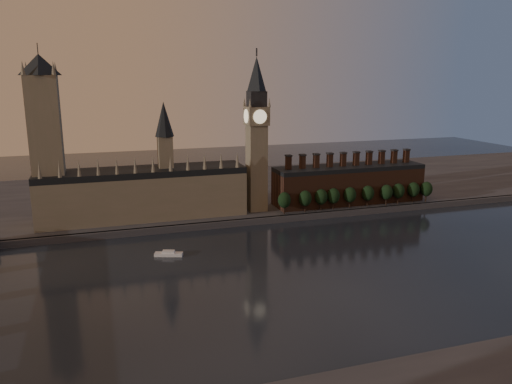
% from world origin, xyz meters
% --- Properties ---
extents(ground, '(900.00, 900.00, 0.00)m').
position_xyz_m(ground, '(0.00, 0.00, 0.00)').
color(ground, black).
rests_on(ground, ground).
extents(north_bank, '(900.00, 182.00, 4.00)m').
position_xyz_m(north_bank, '(0.00, 178.04, 2.00)').
color(north_bank, '#4C4C51').
rests_on(north_bank, ground).
extents(palace_of_westminster, '(130.00, 30.30, 74.00)m').
position_xyz_m(palace_of_westminster, '(-64.41, 114.91, 21.63)').
color(palace_of_westminster, '#81715C').
rests_on(palace_of_westminster, north_bank).
extents(victoria_tower, '(24.00, 24.00, 108.00)m').
position_xyz_m(victoria_tower, '(-120.00, 115.00, 59.09)').
color(victoria_tower, '#81715C').
rests_on(victoria_tower, north_bank).
extents(big_ben, '(15.00, 15.00, 107.00)m').
position_xyz_m(big_ben, '(10.00, 110.00, 56.83)').
color(big_ben, '#81715C').
rests_on(big_ben, north_bank).
extents(chimney_block, '(110.00, 25.00, 37.00)m').
position_xyz_m(chimney_block, '(80.00, 110.00, 17.82)').
color(chimney_block, '#4D2C1D').
rests_on(chimney_block, north_bank).
extents(embankment_tree_0, '(8.60, 8.60, 14.88)m').
position_xyz_m(embankment_tree_0, '(24.18, 94.19, 13.47)').
color(embankment_tree_0, black).
rests_on(embankment_tree_0, north_bank).
extents(embankment_tree_1, '(8.60, 8.60, 14.88)m').
position_xyz_m(embankment_tree_1, '(39.33, 94.44, 13.47)').
color(embankment_tree_1, black).
rests_on(embankment_tree_1, north_bank).
extents(embankment_tree_2, '(8.60, 8.60, 14.88)m').
position_xyz_m(embankment_tree_2, '(51.35, 95.06, 13.47)').
color(embankment_tree_2, black).
rests_on(embankment_tree_2, north_bank).
extents(embankment_tree_3, '(8.60, 8.60, 14.88)m').
position_xyz_m(embankment_tree_3, '(60.59, 94.97, 13.47)').
color(embankment_tree_3, black).
rests_on(embankment_tree_3, north_bank).
extents(embankment_tree_4, '(8.60, 8.60, 14.88)m').
position_xyz_m(embankment_tree_4, '(73.00, 94.60, 13.47)').
color(embankment_tree_4, black).
rests_on(embankment_tree_4, north_bank).
extents(embankment_tree_5, '(8.60, 8.60, 14.88)m').
position_xyz_m(embankment_tree_5, '(87.34, 95.08, 13.47)').
color(embankment_tree_5, black).
rests_on(embankment_tree_5, north_bank).
extents(embankment_tree_6, '(8.60, 8.60, 14.88)m').
position_xyz_m(embankment_tree_6, '(101.53, 93.74, 13.47)').
color(embankment_tree_6, black).
rests_on(embankment_tree_6, north_bank).
extents(embankment_tree_7, '(8.60, 8.60, 14.88)m').
position_xyz_m(embankment_tree_7, '(111.90, 94.75, 13.47)').
color(embankment_tree_7, black).
rests_on(embankment_tree_7, north_bank).
extents(embankment_tree_8, '(8.60, 8.60, 14.88)m').
position_xyz_m(embankment_tree_8, '(124.63, 95.01, 13.47)').
color(embankment_tree_8, black).
rests_on(embankment_tree_8, north_bank).
extents(embankment_tree_9, '(8.60, 8.60, 14.88)m').
position_xyz_m(embankment_tree_9, '(134.80, 93.77, 13.47)').
color(embankment_tree_9, black).
rests_on(embankment_tree_9, north_bank).
extents(river_boat, '(15.41, 8.81, 2.97)m').
position_xyz_m(river_boat, '(-59.18, 48.81, 1.14)').
color(river_boat, silver).
rests_on(river_boat, ground).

